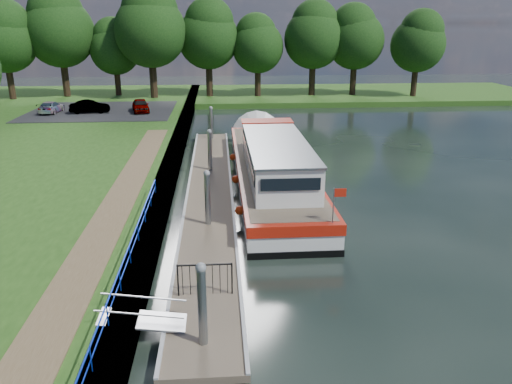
{
  "coord_description": "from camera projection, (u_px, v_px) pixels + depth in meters",
  "views": [
    {
      "loc": [
        0.58,
        -12.74,
        9.1
      ],
      "look_at": [
        2.3,
        9.91,
        1.4
      ],
      "focal_mm": 35.0,
      "sensor_mm": 36.0,
      "label": 1
    }
  ],
  "objects": [
    {
      "name": "blue_fence",
      "position": [
        125.0,
        262.0,
        17.12
      ],
      "size": [
        0.04,
        18.04,
        0.72
      ],
      "color": "#0C2DBF",
      "rests_on": "riverbank"
    },
    {
      "name": "far_bank",
      "position": [
        306.0,
        95.0,
        64.78
      ],
      "size": [
        60.0,
        18.0,
        0.6
      ],
      "primitive_type": "cube",
      "color": "#234915",
      "rests_on": "ground"
    },
    {
      "name": "gangway",
      "position": [
        143.0,
        319.0,
        15.05
      ],
      "size": [
        2.58,
        1.0,
        0.92
      ],
      "color": "#A5A8AD",
      "rests_on": "ground"
    },
    {
      "name": "car_c",
      "position": [
        51.0,
        107.0,
        48.37
      ],
      "size": [
        1.76,
        3.89,
        1.11
      ],
      "primitive_type": "imported",
      "rotation": [
        0.0,
        0.0,
        3.09
      ],
      "color": "#999999",
      "rests_on": "carpark"
    },
    {
      "name": "mooring_piles",
      "position": [
        209.0,
        177.0,
        26.77
      ],
      "size": [
        0.3,
        27.3,
        3.55
      ],
      "color": "gray",
      "rests_on": "ground"
    },
    {
      "name": "carpark",
      "position": [
        102.0,
        111.0,
        49.75
      ],
      "size": [
        14.0,
        12.0,
        0.06
      ],
      "primitive_type": "cube",
      "color": "black",
      "rests_on": "riverbank"
    },
    {
      "name": "horizon_trees",
      "position": [
        198.0,
        34.0,
        58.21
      ],
      "size": [
        54.38,
        10.03,
        12.87
      ],
      "color": "#332316",
      "rests_on": "ground"
    },
    {
      "name": "barge",
      "position": [
        270.0,
        165.0,
        29.8
      ],
      "size": [
        4.36,
        21.15,
        4.78
      ],
      "color": "black",
      "rests_on": "ground"
    },
    {
      "name": "bank_edge",
      "position": [
        166.0,
        182.0,
        28.77
      ],
      "size": [
        1.1,
        90.0,
        0.78
      ],
      "primitive_type": "cube",
      "color": "#473D2D",
      "rests_on": "ground"
    },
    {
      "name": "footpath",
      "position": [
        107.0,
        223.0,
        21.89
      ],
      "size": [
        1.6,
        40.0,
        0.05
      ],
      "primitive_type": "cube",
      "color": "brown",
      "rests_on": "riverbank"
    },
    {
      "name": "car_a",
      "position": [
        141.0,
        105.0,
        48.81
      ],
      "size": [
        2.24,
        3.97,
        1.27
      ],
      "primitive_type": "imported",
      "rotation": [
        0.0,
        0.0,
        0.21
      ],
      "color": "#999999",
      "rests_on": "carpark"
    },
    {
      "name": "car_b",
      "position": [
        90.0,
        107.0,
        48.25
      ],
      "size": [
        3.84,
        1.72,
        1.22
      ],
      "primitive_type": "imported",
      "rotation": [
        0.0,
        0.0,
        1.69
      ],
      "color": "#999999",
      "rests_on": "carpark"
    },
    {
      "name": "pontoon",
      "position": [
        210.0,
        196.0,
        27.13
      ],
      "size": [
        2.5,
        30.0,
        0.56
      ],
      "color": "brown",
      "rests_on": "ground"
    },
    {
      "name": "ground",
      "position": [
        205.0,
        344.0,
        14.91
      ],
      "size": [
        160.0,
        160.0,
        0.0
      ],
      "primitive_type": "plane",
      "color": "black",
      "rests_on": "ground"
    },
    {
      "name": "gate_panel",
      "position": [
        205.0,
        275.0,
        16.62
      ],
      "size": [
        1.85,
        0.05,
        1.15
      ],
      "color": "black",
      "rests_on": "ground"
    }
  ]
}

